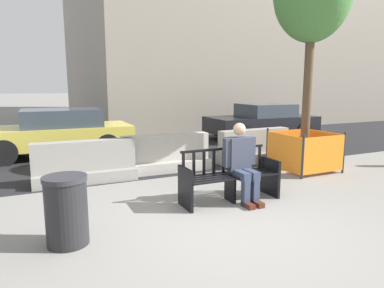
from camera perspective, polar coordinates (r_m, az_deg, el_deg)
The scene contains 11 objects.
ground_plane at distance 4.97m, azimuth 5.54°, elevation -13.13°, with size 200.00×200.00×0.00m, color gray.
street_asphalt at distance 12.99m, azimuth -14.51°, elevation 0.82°, with size 120.00×12.00×0.01m, color black.
street_bench at distance 5.80m, azimuth 6.27°, elevation -5.64°, with size 1.70×0.55×0.88m.
seated_person at distance 5.78m, azimuth 8.22°, elevation -2.75°, with size 0.58×0.72×1.31m.
jersey_barrier_centre at distance 7.85m, azimuth -4.33°, elevation -2.00°, with size 2.03×0.76×0.84m.
jersey_barrier_left at distance 7.26m, azimuth -17.39°, elevation -3.38°, with size 2.02×0.73×0.84m.
jersey_barrier_right at distance 8.90m, azimuth 10.29°, elevation -0.75°, with size 2.02×0.75×0.84m.
construction_fence at distance 8.28m, azimuth 18.18°, elevation -0.95°, with size 1.24×1.24×0.94m.
car_taxi_near at distance 10.25m, azimuth -21.45°, elevation 1.89°, with size 4.07×1.97×1.29m.
car_sedan_mid at distance 12.96m, azimuth 11.62°, elevation 3.76°, with size 4.08×2.05×1.28m.
trash_bin at distance 4.48m, azimuth -20.18°, elevation -10.33°, with size 0.52×0.52×0.86m.
Camera 1 is at (-2.37, -3.92, 1.92)m, focal length 32.00 mm.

